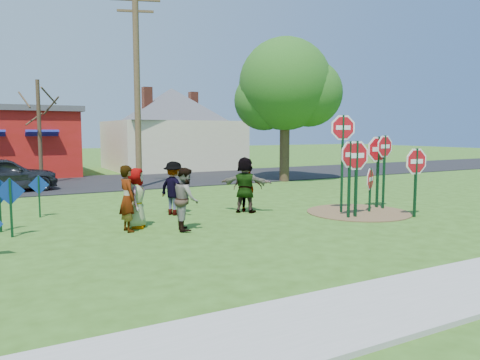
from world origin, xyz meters
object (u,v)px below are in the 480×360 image
Objects in this scene: suv at (1,174)px; leafy_tree at (287,89)px; stop_sign_b at (343,138)px; stop_sign_d at (378,154)px; person_a at (136,198)px; stop_sign_a at (356,162)px; stop_sign_c at (384,155)px; utility_pole at (137,84)px; person_b at (128,199)px.

leafy_tree is at bearing -109.54° from suv.
stop_sign_b is 1.74m from stop_sign_d.
person_a is 0.37× the size of suv.
stop_sign_a is 1.08m from stop_sign_b.
suv is (-2.85, 9.53, -0.02)m from person_a.
stop_sign_d is 1.59× the size of person_a.
stop_sign_c is at bearing 14.65° from stop_sign_b.
stop_sign_a is 14.37m from suv.
leafy_tree is at bearing -6.28° from utility_pole.
stop_sign_b is 6.53m from person_a.
stop_sign_a is 1.43× the size of person_b.
stop_sign_d reaches higher than person_a.
utility_pole reaches higher than stop_sign_d.
stop_sign_d is at bearing -60.29° from utility_pole.
stop_sign_d reaches higher than stop_sign_a.
stop_sign_d is (1.65, 0.13, -0.55)m from stop_sign_b.
stop_sign_c reaches higher than suv.
stop_sign_c is (1.83, 0.68, 0.14)m from stop_sign_a.
person_b is at bearing 169.31° from stop_sign_c.
stop_sign_c is 15.10m from suv.
stop_sign_c is at bearing -100.18° from person_b.
stop_sign_b is 1.88× the size of person_b.
leafy_tree reaches higher than stop_sign_c.
person_b reaches higher than person_a.
suv is 0.49× the size of utility_pole.
stop_sign_b is 2.00× the size of person_a.
person_b is 0.39× the size of suv.
utility_pole reaches higher than leafy_tree.
suv is at bearing 169.88° from utility_pole.
person_b is (-8.24, 0.40, -0.94)m from stop_sign_d.
stop_sign_b reaches higher than stop_sign_c.
stop_sign_d is at bearing -68.49° from person_a.
stop_sign_a is at bearing -152.92° from suv.
stop_sign_d is 8.31m from person_b.
stop_sign_c reaches higher than stop_sign_d.
stop_sign_b is at bearing 79.77° from stop_sign_a.
suv is at bearing 143.20° from stop_sign_d.
stop_sign_a reaches higher than suv.
stop_sign_a is 0.56× the size of suv.
stop_sign_d is at bearing -98.37° from person_b.
stop_sign_b reaches higher than suv.
suv is at bearing 150.66° from stop_sign_b.
person_b is (-6.43, 1.34, -0.80)m from stop_sign_a.
suv is at bearing 43.38° from person_a.
person_a is 9.95m from suv.
stop_sign_c is at bearing -80.63° from stop_sign_d.
stop_sign_b is 0.44× the size of leafy_tree.
leafy_tree reaches higher than person_a.
stop_sign_b reaches higher than person_b.
stop_sign_a is at bearing -112.94° from leafy_tree.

